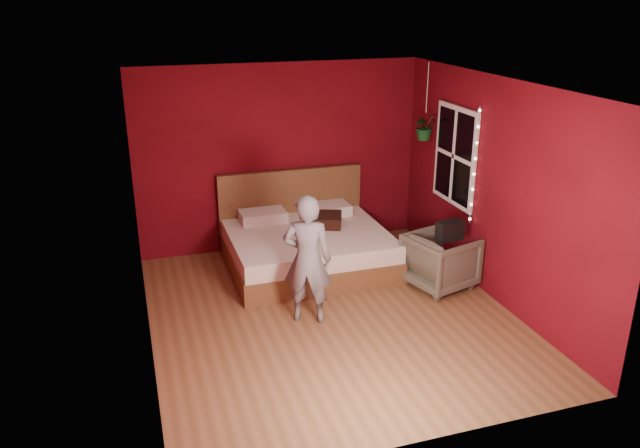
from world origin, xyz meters
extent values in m
plane|color=brown|center=(0.00, 0.00, 0.00)|extent=(4.50, 4.50, 0.00)
cube|color=maroon|center=(0.00, 2.26, 1.30)|extent=(4.00, 0.02, 2.60)
cube|color=maroon|center=(0.00, -2.26, 1.30)|extent=(4.00, 0.02, 2.60)
cube|color=maroon|center=(-2.01, 0.00, 1.30)|extent=(0.02, 4.50, 2.60)
cube|color=maroon|center=(2.01, 0.00, 1.30)|extent=(0.02, 4.50, 2.60)
cube|color=silver|center=(0.00, 0.00, 2.61)|extent=(4.00, 4.50, 0.02)
cube|color=white|center=(1.97, 0.90, 1.50)|extent=(0.04, 0.97, 1.27)
cube|color=black|center=(1.96, 0.90, 1.50)|extent=(0.02, 0.85, 1.15)
cube|color=white|center=(1.95, 0.90, 1.50)|extent=(0.03, 0.05, 1.15)
cube|color=white|center=(1.95, 0.90, 1.50)|extent=(0.03, 0.85, 0.05)
cylinder|color=silver|center=(1.94, 0.38, 1.50)|extent=(0.01, 0.01, 1.45)
sphere|color=#FFF2CC|center=(1.94, 0.38, 0.83)|extent=(0.04, 0.04, 0.04)
sphere|color=#FFF2CC|center=(1.94, 0.38, 1.02)|extent=(0.04, 0.04, 0.04)
sphere|color=#FFF2CC|center=(1.94, 0.38, 1.21)|extent=(0.04, 0.04, 0.04)
sphere|color=#FFF2CC|center=(1.94, 0.38, 1.40)|extent=(0.04, 0.04, 0.04)
sphere|color=#FFF2CC|center=(1.94, 0.38, 1.60)|extent=(0.04, 0.04, 0.04)
sphere|color=#FFF2CC|center=(1.94, 0.38, 1.79)|extent=(0.04, 0.04, 0.04)
sphere|color=#FFF2CC|center=(1.94, 0.38, 1.98)|extent=(0.04, 0.04, 0.04)
sphere|color=#FFF2CC|center=(1.94, 0.38, 2.17)|extent=(0.04, 0.04, 0.04)
cube|color=brown|center=(0.12, 1.32, 0.14)|extent=(2.07, 1.76, 0.29)
cube|color=silver|center=(0.12, 1.32, 0.40)|extent=(2.02, 1.72, 0.23)
cube|color=brown|center=(0.12, 2.16, 0.57)|extent=(2.07, 0.08, 1.14)
cube|color=silver|center=(-0.35, 1.91, 0.59)|extent=(0.62, 0.39, 0.14)
cube|color=silver|center=(0.58, 1.91, 0.59)|extent=(0.62, 0.39, 0.14)
imported|color=slate|center=(-0.28, -0.01, 0.74)|extent=(0.64, 0.54, 1.47)
imported|color=#555543|center=(1.53, 0.30, 0.34)|extent=(0.93, 0.91, 0.69)
cube|color=black|center=(1.54, 0.15, 0.80)|extent=(0.34, 0.19, 0.23)
cube|color=#331711|center=(0.41, 1.49, 0.59)|extent=(0.55, 0.55, 0.15)
cylinder|color=silver|center=(1.88, 1.60, 2.27)|extent=(0.01, 0.01, 0.66)
imported|color=#18551A|center=(1.88, 1.60, 1.75)|extent=(0.35, 0.31, 0.38)
camera|label=1|loc=(-2.04, -5.97, 3.49)|focal=35.00mm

